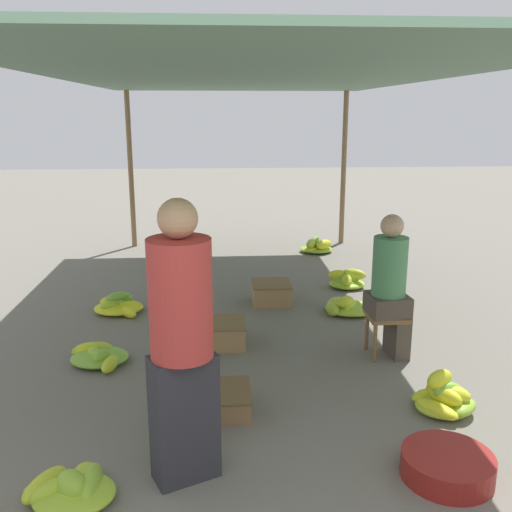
# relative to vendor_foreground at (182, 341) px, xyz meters

# --- Properties ---
(canopy_post_back_left) EXTENTS (0.08, 0.08, 2.46)m
(canopy_post_back_left) POSITION_rel_vendor_foreground_xyz_m (-1.15, 6.15, 0.35)
(canopy_post_back_left) COLOR olive
(canopy_post_back_left) RESTS_ON ground
(canopy_post_back_right) EXTENTS (0.08, 0.08, 2.46)m
(canopy_post_back_right) POSITION_rel_vendor_foreground_xyz_m (2.27, 6.15, 0.35)
(canopy_post_back_right) COLOR olive
(canopy_post_back_right) RESTS_ON ground
(canopy_tarp) EXTENTS (3.82, 7.13, 0.04)m
(canopy_tarp) POSITION_rel_vendor_foreground_xyz_m (0.56, 2.79, 1.59)
(canopy_tarp) COLOR #567A60
(canopy_tarp) RESTS_ON canopy_post_front_left
(vendor_foreground) EXTENTS (0.48, 0.48, 1.70)m
(vendor_foreground) POSITION_rel_vendor_foreground_xyz_m (0.00, 0.00, 0.00)
(vendor_foreground) COLOR #2D2D33
(vendor_foreground) RESTS_ON ground
(stool) EXTENTS (0.34, 0.34, 0.39)m
(stool) POSITION_rel_vendor_foreground_xyz_m (1.70, 1.66, -0.56)
(stool) COLOR brown
(stool) RESTS_ON ground
(vendor_seated) EXTENTS (0.37, 0.37, 1.29)m
(vendor_seated) POSITION_rel_vendor_foreground_xyz_m (1.72, 1.66, -0.21)
(vendor_seated) COLOR #4C4238
(vendor_seated) RESTS_ON ground
(basin_black) EXTENTS (0.55, 0.55, 0.15)m
(basin_black) POSITION_rel_vendor_foreground_xyz_m (1.57, -0.12, -0.81)
(basin_black) COLOR maroon
(basin_black) RESTS_ON ground
(banana_pile_left_0) EXTENTS (0.55, 0.47, 0.18)m
(banana_pile_left_0) POSITION_rel_vendor_foreground_xyz_m (-0.65, -0.16, -0.82)
(banana_pile_left_0) COLOR #91BE32
(banana_pile_left_0) RESTS_ON ground
(banana_pile_left_1) EXTENTS (0.53, 0.61, 0.22)m
(banana_pile_left_1) POSITION_rel_vendor_foreground_xyz_m (-0.90, 2.99, -0.81)
(banana_pile_left_1) COLOR yellow
(banana_pile_left_1) RESTS_ON ground
(banana_pile_left_2) EXTENTS (0.54, 0.57, 0.15)m
(banana_pile_left_2) POSITION_rel_vendor_foreground_xyz_m (-0.86, 1.69, -0.82)
(banana_pile_left_2) COLOR #C3D229
(banana_pile_left_2) RESTS_ON ground
(banana_pile_left_3) EXTENTS (0.60, 0.61, 0.19)m
(banana_pile_left_3) POSITION_rel_vendor_foreground_xyz_m (-0.47, 5.17, -0.80)
(banana_pile_left_3) COLOR #86BA34
(banana_pile_left_3) RESTS_ON ground
(banana_pile_right_0) EXTENTS (0.49, 0.51, 0.32)m
(banana_pile_right_0) POSITION_rel_vendor_foreground_xyz_m (1.84, 0.63, -0.78)
(banana_pile_right_0) COLOR #7AB536
(banana_pile_right_0) RESTS_ON ground
(banana_pile_right_1) EXTENTS (0.57, 0.61, 0.21)m
(banana_pile_right_1) POSITION_rel_vendor_foreground_xyz_m (1.60, 2.78, -0.82)
(banana_pile_right_1) COLOR #B5CD2C
(banana_pile_right_1) RESTS_ON ground
(banana_pile_right_2) EXTENTS (0.47, 0.41, 0.25)m
(banana_pile_right_2) POSITION_rel_vendor_foreground_xyz_m (1.81, 3.67, -0.79)
(banana_pile_right_2) COLOR #BFD12A
(banana_pile_right_2) RESTS_ON ground
(banana_pile_right_3) EXTENTS (0.51, 0.48, 0.25)m
(banana_pile_right_3) POSITION_rel_vendor_foreground_xyz_m (1.74, 5.50, -0.79)
(banana_pile_right_3) COLOR #A4C62F
(banana_pile_right_3) RESTS_ON ground
(crate_near) EXTENTS (0.44, 0.44, 0.23)m
(crate_near) POSITION_rel_vendor_foreground_xyz_m (0.24, 2.00, -0.77)
(crate_near) COLOR #9E7A4C
(crate_near) RESTS_ON ground
(crate_mid) EXTENTS (0.44, 0.44, 0.24)m
(crate_mid) POSITION_rel_vendor_foreground_xyz_m (0.82, 3.17, -0.76)
(crate_mid) COLOR #9E7A4C
(crate_mid) RESTS_ON ground
(crate_far) EXTENTS (0.44, 0.44, 0.17)m
(crate_far) POSITION_rel_vendor_foreground_xyz_m (0.21, 0.76, -0.80)
(crate_far) COLOR olive
(crate_far) RESTS_ON ground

